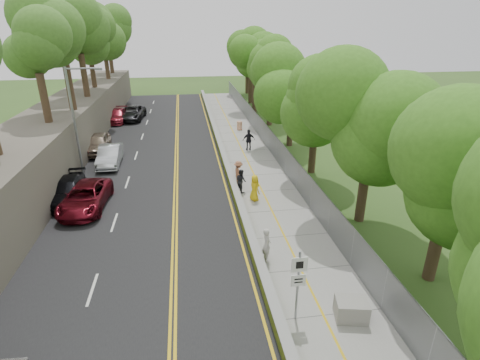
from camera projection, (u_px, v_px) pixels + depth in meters
ground at (255, 275)px, 17.27m from camera, size 140.00×140.00×0.00m
road at (155, 167)px, 30.20m from camera, size 11.20×66.00×0.04m
sidewalk at (252, 162)px, 31.28m from camera, size 4.20×66.00×0.05m
jersey_barrier at (224, 160)px, 30.86m from camera, size 0.42×66.00×0.60m
rock_embankment at (44, 148)px, 28.33m from camera, size 5.00×66.00×4.00m
chainlink_fence at (277, 149)px, 31.19m from camera, size 0.04×66.00×2.00m
trees_embankment at (26, 27)px, 25.10m from camera, size 6.40×66.00×13.00m
trees_fenceside at (309, 75)px, 29.18m from camera, size 7.00×66.00×14.00m
streetlight at (77, 115)px, 26.80m from camera, size 2.52×0.22×8.00m
signpost at (298, 279)px, 13.90m from camera, size 0.62×0.09×3.10m
construction_barrel at (239, 126)px, 40.38m from camera, size 0.56×0.56×0.91m
concrete_block at (351, 309)px, 14.54m from camera, size 1.39×1.15×0.82m
car_2 at (85, 197)px, 23.15m from camera, size 2.71×5.39×1.46m
car_3 at (67, 190)px, 24.21m from camera, size 2.24×4.95×1.41m
car_4 at (98, 143)px, 33.19m from camera, size 2.10×4.91×1.65m
car_5 at (110, 156)px, 30.33m from camera, size 1.73×4.69×1.53m
car_6 at (132, 113)px, 44.58m from camera, size 3.08×5.77×1.54m
car_7 at (117, 116)px, 43.55m from camera, size 2.27×5.07×1.44m
car_8 at (133, 112)px, 45.06m from camera, size 2.00×4.66×1.57m
painter_0 at (255, 188)px, 24.12m from camera, size 0.83×0.99×1.73m
painter_1 at (267, 245)px, 17.92m from camera, size 0.43×0.65×1.75m
painter_2 at (241, 181)px, 25.38m from camera, size 0.87×0.96×1.61m
painter_3 at (238, 173)px, 26.52m from camera, size 0.75×1.18×1.74m
person_far at (249, 140)px, 33.67m from camera, size 1.15×0.53×1.92m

